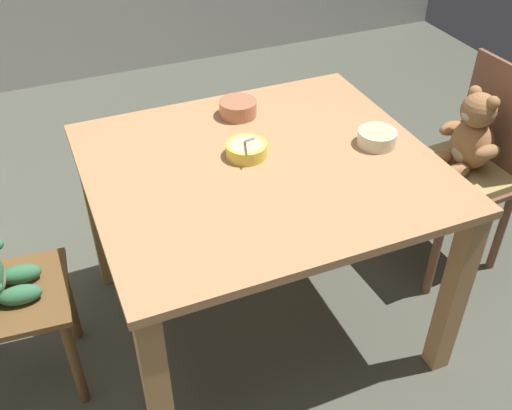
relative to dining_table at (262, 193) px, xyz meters
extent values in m
cube|color=#505245|center=(0.00, 0.00, -0.65)|extent=(5.20, 5.20, 0.04)
cube|color=tan|center=(0.00, 0.00, 0.11)|extent=(1.15, 1.03, 0.03)
cube|color=tan|center=(-0.52, -0.47, -0.27)|extent=(0.07, 0.07, 0.72)
cube|color=tan|center=(0.52, -0.47, -0.27)|extent=(0.07, 0.07, 0.72)
cube|color=#AC874C|center=(-0.52, 0.47, -0.27)|extent=(0.07, 0.07, 0.72)
cube|color=tan|center=(0.52, 0.47, -0.27)|extent=(0.07, 0.07, 0.72)
cube|color=brown|center=(-0.88, 0.05, -0.21)|extent=(0.41, 0.40, 0.02)
cylinder|color=brown|center=(-0.74, -0.12, -0.43)|extent=(0.04, 0.04, 0.41)
cylinder|color=brown|center=(-0.71, 0.19, -0.43)|extent=(0.04, 0.04, 0.41)
ellipsoid|color=#38754B|center=(-0.84, 0.00, -0.17)|extent=(0.14, 0.08, 0.06)
ellipsoid|color=#38754B|center=(-0.83, 0.10, -0.17)|extent=(0.14, 0.08, 0.06)
cube|color=brown|center=(0.88, 0.04, -0.21)|extent=(0.44, 0.44, 0.02)
cube|color=brown|center=(1.08, 0.06, 0.03)|extent=(0.04, 0.38, 0.46)
cylinder|color=brown|center=(0.69, 0.21, -0.43)|extent=(0.04, 0.04, 0.41)
cylinder|color=brown|center=(0.71, -0.14, -0.43)|extent=(0.04, 0.04, 0.41)
cylinder|color=brown|center=(1.05, 0.23, -0.43)|extent=(0.04, 0.04, 0.41)
cylinder|color=brown|center=(1.07, -0.12, -0.43)|extent=(0.04, 0.04, 0.41)
cube|color=tan|center=(0.88, 0.04, -0.18)|extent=(0.41, 0.41, 0.04)
ellipsoid|color=#A67143|center=(0.96, 0.05, -0.06)|extent=(0.17, 0.19, 0.21)
ellipsoid|color=beige|center=(0.90, 0.05, -0.07)|extent=(0.06, 0.10, 0.13)
sphere|color=#A67143|center=(0.95, 0.05, 0.10)|extent=(0.14, 0.14, 0.14)
ellipsoid|color=beige|center=(0.90, 0.04, 0.09)|extent=(0.05, 0.06, 0.04)
sphere|color=#A67143|center=(0.95, 0.10, 0.15)|extent=(0.05, 0.05, 0.05)
sphere|color=#A67143|center=(0.96, 0.00, 0.15)|extent=(0.05, 0.05, 0.05)
ellipsoid|color=#A67143|center=(0.93, 0.15, -0.03)|extent=(0.12, 0.07, 0.06)
ellipsoid|color=#A67143|center=(0.94, -0.06, -0.03)|extent=(0.12, 0.07, 0.06)
ellipsoid|color=#A67143|center=(0.84, 0.09, -0.13)|extent=(0.14, 0.07, 0.06)
ellipsoid|color=#A67143|center=(0.85, -0.01, -0.13)|extent=(0.14, 0.07, 0.06)
cylinder|color=#B76F4F|center=(0.05, 0.34, 0.15)|extent=(0.14, 0.14, 0.06)
cylinder|color=#B76F4F|center=(0.05, 0.34, 0.13)|extent=(0.08, 0.08, 0.01)
cylinder|color=beige|center=(0.05, 0.34, 0.18)|extent=(0.12, 0.12, 0.01)
cylinder|color=yellow|center=(-0.03, 0.07, 0.15)|extent=(0.14, 0.14, 0.05)
cylinder|color=yellow|center=(-0.03, 0.07, 0.13)|extent=(0.08, 0.08, 0.01)
cylinder|color=#CEAE8E|center=(-0.03, 0.07, 0.17)|extent=(0.12, 0.12, 0.01)
cylinder|color=#BCBCC1|center=(-0.03, 0.03, 0.20)|extent=(0.01, 0.10, 0.07)
ellipsoid|color=#BCBCC1|center=(-0.03, 0.08, 0.16)|extent=(0.02, 0.03, 0.01)
cylinder|color=beige|center=(0.42, -0.04, 0.15)|extent=(0.14, 0.14, 0.05)
cylinder|color=beige|center=(0.42, -0.04, 0.13)|extent=(0.07, 0.07, 0.01)
cylinder|color=#CCBE88|center=(0.42, -0.04, 0.17)|extent=(0.11, 0.11, 0.01)
camera|label=1|loc=(-0.66, -1.52, 1.23)|focal=41.75mm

